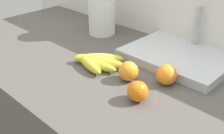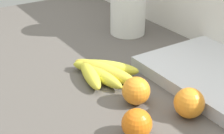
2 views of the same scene
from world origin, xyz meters
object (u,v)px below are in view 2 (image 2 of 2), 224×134
Objects in this scene: orange_back_left at (189,103)px; orange_front at (137,124)px; banana_bunch at (101,71)px; orange_center at (136,91)px; sink_basin at (222,75)px.

orange_back_left reaches higher than orange_front.
banana_bunch is 2.97× the size of orange_back_left.
orange_center is at bearing 144.07° from orange_front.
orange_center is (-0.11, -0.07, -0.00)m from orange_back_left.
orange_front is at bearing -79.64° from sink_basin.
orange_front is (0.10, -0.07, -0.00)m from orange_center.
sink_basin reaches higher than banana_bunch.
orange_front is at bearing -35.93° from orange_center.
banana_bunch is 3.03× the size of orange_center.
sink_basin is at bearing 54.47° from banana_bunch.
sink_basin reaches higher than orange_center.
sink_basin is (-0.06, 0.34, -0.01)m from orange_front.
orange_back_left is at bearing 16.55° from banana_bunch.
banana_bunch is 0.15m from orange_center.
orange_center is at bearing 3.05° from banana_bunch.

